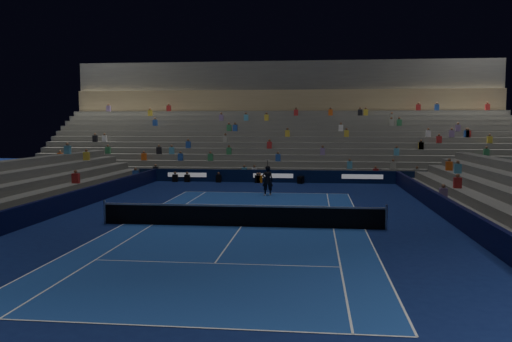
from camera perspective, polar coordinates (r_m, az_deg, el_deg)
The scene contains 9 objects.
ground at distance 23.82m, azimuth -1.60°, elevation -6.05°, with size 90.00×90.00×0.00m, color #0C194C.
court_surface at distance 23.82m, azimuth -1.60°, elevation -6.04°, with size 10.97×23.77×0.01m, color navy.
sponsor_barrier_far at distance 41.97m, azimuth 1.88°, elevation -0.56°, with size 44.00×0.25×1.00m, color black.
sponsor_barrier_east at distance 24.38m, azimuth 21.70°, elevation -4.96°, with size 0.25×37.00×1.00m, color black.
sponsor_barrier_west at distance 26.83m, azimuth -22.64°, elevation -4.11°, with size 0.25×37.00×1.00m, color black.
grandstand_main at distance 51.17m, azimuth 2.71°, elevation 3.66°, with size 44.00×15.20×11.20m.
tennis_net at distance 23.73m, azimuth -1.60°, elevation -4.86°, with size 12.90×0.10×1.10m.
tennis_player at distance 34.13m, azimuth 1.26°, elevation -1.05°, with size 0.71×0.47×1.94m, color black.
broadcast_camera at distance 41.28m, azimuth 4.87°, elevation -0.95°, with size 0.57×0.95×0.58m.
Camera 1 is at (3.23, -23.15, 4.57)m, focal length 36.86 mm.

